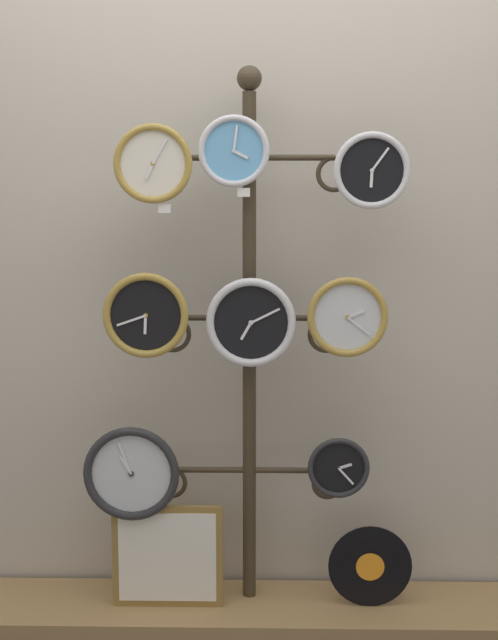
% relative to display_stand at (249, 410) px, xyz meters
% --- Properties ---
extents(shop_wall, '(4.40, 0.04, 2.80)m').
position_rel_display_stand_xyz_m(shop_wall, '(-0.00, 0.16, 0.68)').
color(shop_wall, '#BCB2A3').
rests_on(shop_wall, ground_plane).
extents(low_shelf, '(2.20, 0.36, 0.06)m').
position_rel_display_stand_xyz_m(low_shelf, '(-0.00, -0.06, -0.69)').
color(low_shelf, '#9E7A4C').
rests_on(low_shelf, ground_plane).
extents(display_stand, '(0.67, 0.36, 1.85)m').
position_rel_display_stand_xyz_m(display_stand, '(0.00, 0.00, 0.00)').
color(display_stand, '#382D1E').
rests_on(display_stand, ground_plane).
extents(clock_top_left, '(0.25, 0.04, 0.25)m').
position_rel_display_stand_xyz_m(clock_top_left, '(-0.30, -0.11, 0.82)').
color(clock_top_left, silver).
extents(clock_top_center, '(0.23, 0.04, 0.23)m').
position_rel_display_stand_xyz_m(clock_top_center, '(-0.05, -0.08, 0.86)').
color(clock_top_center, '#60A8DB').
extents(clock_top_right, '(0.24, 0.04, 0.24)m').
position_rel_display_stand_xyz_m(clock_top_right, '(0.39, -0.10, 0.80)').
color(clock_top_right, black).
extents(clock_middle_left, '(0.28, 0.04, 0.28)m').
position_rel_display_stand_xyz_m(clock_middle_left, '(-0.33, -0.11, 0.34)').
color(clock_middle_left, black).
extents(clock_middle_center, '(0.29, 0.04, 0.29)m').
position_rel_display_stand_xyz_m(clock_middle_center, '(0.01, -0.09, 0.31)').
color(clock_middle_center, black).
extents(clock_middle_right, '(0.26, 0.04, 0.26)m').
position_rel_display_stand_xyz_m(clock_middle_right, '(0.32, -0.09, 0.33)').
color(clock_middle_right, silver).
extents(clock_bottom_left, '(0.32, 0.04, 0.32)m').
position_rel_display_stand_xyz_m(clock_bottom_left, '(-0.39, -0.10, -0.19)').
color(clock_bottom_left, silver).
extents(clock_bottom_right, '(0.21, 0.04, 0.21)m').
position_rel_display_stand_xyz_m(clock_bottom_right, '(0.30, -0.09, -0.17)').
color(clock_bottom_right, black).
extents(vinyl_record, '(0.28, 0.01, 0.28)m').
position_rel_display_stand_xyz_m(vinyl_record, '(0.41, -0.08, -0.52)').
color(vinyl_record, black).
rests_on(vinyl_record, low_shelf).
extents(picture_frame, '(0.37, 0.02, 0.35)m').
position_rel_display_stand_xyz_m(picture_frame, '(-0.27, -0.09, -0.48)').
color(picture_frame, olive).
rests_on(picture_frame, low_shelf).
extents(price_tag_upper, '(0.04, 0.00, 0.03)m').
position_rel_display_stand_xyz_m(price_tag_upper, '(-0.27, -0.11, 0.68)').
color(price_tag_upper, white).
extents(price_tag_mid, '(0.04, 0.00, 0.03)m').
position_rel_display_stand_xyz_m(price_tag_mid, '(-0.02, -0.08, 0.73)').
color(price_tag_mid, white).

